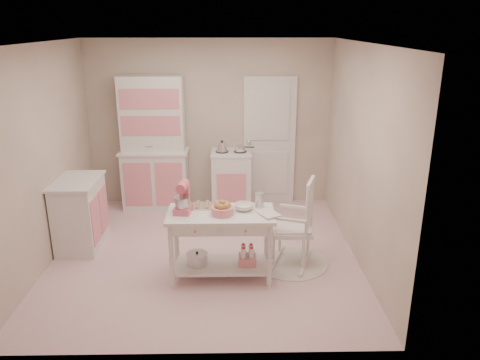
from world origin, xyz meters
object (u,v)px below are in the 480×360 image
(rocking_chair, at_px, (292,222))
(stand_mixer, at_px, (183,198))
(work_table, at_px, (221,245))
(base_cabinet, at_px, (80,214))
(stove, at_px, (231,180))
(hutch, at_px, (153,144))
(bread_basket, at_px, (222,211))

(rocking_chair, relative_size, stand_mixer, 3.24)
(work_table, xyz_separation_m, stand_mixer, (-0.42, 0.02, 0.57))
(base_cabinet, bearing_deg, stove, 34.25)
(stove, xyz_separation_m, work_table, (-0.12, -2.16, -0.06))
(hutch, bearing_deg, stove, -2.39)
(base_cabinet, distance_m, bread_basket, 2.10)
(stove, distance_m, bread_basket, 2.24)
(work_table, height_order, bread_basket, bread_basket)
(hutch, relative_size, rocking_chair, 1.89)
(base_cabinet, xyz_separation_m, rocking_chair, (2.70, -0.51, 0.09))
(stove, height_order, rocking_chair, rocking_chair)
(hutch, bearing_deg, work_table, -63.88)
(stove, xyz_separation_m, base_cabinet, (-1.97, -1.34, 0.00))
(stand_mixer, bearing_deg, bread_basket, -0.95)
(base_cabinet, height_order, rocking_chair, rocking_chair)
(base_cabinet, bearing_deg, hutch, 61.09)
(base_cabinet, distance_m, work_table, 2.02)
(rocking_chair, relative_size, bread_basket, 4.40)
(stove, height_order, work_table, stove)
(work_table, distance_m, stand_mixer, 0.71)
(base_cabinet, xyz_separation_m, work_table, (1.85, -0.82, -0.06))
(stove, height_order, stand_mixer, stand_mixer)
(work_table, bearing_deg, base_cabinet, 156.16)
(bread_basket, bearing_deg, rocking_chair, 23.20)
(work_table, relative_size, bread_basket, 4.80)
(hutch, height_order, work_table, hutch)
(work_table, bearing_deg, rocking_chair, 19.77)
(stand_mixer, bearing_deg, hutch, 114.94)
(base_cabinet, bearing_deg, rocking_chair, -10.78)
(rocking_chair, xyz_separation_m, work_table, (-0.85, -0.30, -0.15))
(base_cabinet, bearing_deg, stand_mixer, -29.14)
(hutch, height_order, bread_basket, hutch)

